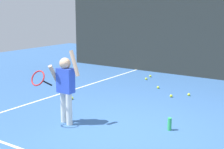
{
  "coord_description": "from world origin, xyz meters",
  "views": [
    {
      "loc": [
        2.73,
        -4.3,
        2.07
      ],
      "look_at": [
        -0.53,
        0.52,
        0.85
      ],
      "focal_mm": 51.61,
      "sensor_mm": 36.0,
      "label": 1
    }
  ],
  "objects_px": {
    "tennis_player": "(64,85)",
    "water_bottle": "(170,124)",
    "tennis_ball_0": "(171,96)",
    "tennis_ball_5": "(72,98)",
    "tennis_ball_3": "(150,76)",
    "tennis_ball_1": "(146,79)",
    "tennis_ball_6": "(158,87)",
    "tennis_ball_2": "(189,95)"
  },
  "relations": [
    {
      "from": "tennis_player",
      "to": "water_bottle",
      "type": "relative_size",
      "value": 6.14
    },
    {
      "from": "tennis_ball_0",
      "to": "tennis_ball_5",
      "type": "distance_m",
      "value": 2.31
    },
    {
      "from": "water_bottle",
      "to": "tennis_ball_5",
      "type": "xyz_separation_m",
      "value": [
        -2.63,
        0.49,
        -0.08
      ]
    },
    {
      "from": "tennis_ball_3",
      "to": "tennis_ball_5",
      "type": "relative_size",
      "value": 1.0
    },
    {
      "from": "tennis_ball_1",
      "to": "tennis_ball_6",
      "type": "relative_size",
      "value": 1.0
    },
    {
      "from": "tennis_player",
      "to": "tennis_ball_2",
      "type": "relative_size",
      "value": 20.46
    },
    {
      "from": "tennis_player",
      "to": "tennis_ball_5",
      "type": "distance_m",
      "value": 1.7
    },
    {
      "from": "water_bottle",
      "to": "tennis_ball_3",
      "type": "relative_size",
      "value": 3.33
    },
    {
      "from": "tennis_ball_1",
      "to": "tennis_ball_3",
      "type": "height_order",
      "value": "same"
    },
    {
      "from": "tennis_player",
      "to": "tennis_ball_1",
      "type": "relative_size",
      "value": 20.46
    },
    {
      "from": "tennis_ball_0",
      "to": "tennis_ball_6",
      "type": "bearing_deg",
      "value": 137.32
    },
    {
      "from": "water_bottle",
      "to": "tennis_ball_0",
      "type": "bearing_deg",
      "value": 113.05
    },
    {
      "from": "tennis_ball_1",
      "to": "tennis_ball_0",
      "type": "bearing_deg",
      "value": -43.8
    },
    {
      "from": "tennis_ball_0",
      "to": "tennis_ball_6",
      "type": "xyz_separation_m",
      "value": [
        -0.62,
        0.57,
        0.0
      ]
    },
    {
      "from": "tennis_player",
      "to": "tennis_ball_6",
      "type": "relative_size",
      "value": 20.46
    },
    {
      "from": "tennis_ball_0",
      "to": "tennis_ball_2",
      "type": "distance_m",
      "value": 0.46
    },
    {
      "from": "tennis_ball_0",
      "to": "tennis_ball_3",
      "type": "bearing_deg",
      "value": 129.97
    },
    {
      "from": "water_bottle",
      "to": "tennis_ball_2",
      "type": "bearing_deg",
      "value": 102.93
    },
    {
      "from": "tennis_player",
      "to": "water_bottle",
      "type": "distance_m",
      "value": 1.96
    },
    {
      "from": "water_bottle",
      "to": "tennis_ball_6",
      "type": "xyz_separation_m",
      "value": [
        -1.44,
        2.51,
        -0.08
      ]
    },
    {
      "from": "tennis_player",
      "to": "tennis_ball_1",
      "type": "xyz_separation_m",
      "value": [
        -0.49,
        3.99,
        -0.69
      ]
    },
    {
      "from": "water_bottle",
      "to": "tennis_ball_5",
      "type": "bearing_deg",
      "value": 169.42
    },
    {
      "from": "tennis_ball_5",
      "to": "tennis_ball_0",
      "type": "bearing_deg",
      "value": 38.77
    },
    {
      "from": "tennis_player",
      "to": "tennis_ball_3",
      "type": "relative_size",
      "value": 20.46
    },
    {
      "from": "tennis_player",
      "to": "tennis_ball_1",
      "type": "distance_m",
      "value": 4.08
    },
    {
      "from": "tennis_ball_0",
      "to": "tennis_ball_5",
      "type": "bearing_deg",
      "value": -141.23
    },
    {
      "from": "tennis_ball_3",
      "to": "tennis_ball_5",
      "type": "xyz_separation_m",
      "value": [
        -0.37,
        -3.16,
        0.0
      ]
    },
    {
      "from": "tennis_ball_1",
      "to": "tennis_ball_3",
      "type": "bearing_deg",
      "value": 100.17
    },
    {
      "from": "water_bottle",
      "to": "tennis_ball_5",
      "type": "height_order",
      "value": "water_bottle"
    },
    {
      "from": "tennis_ball_0",
      "to": "tennis_ball_2",
      "type": "bearing_deg",
      "value": 48.92
    },
    {
      "from": "tennis_ball_5",
      "to": "tennis_ball_6",
      "type": "bearing_deg",
      "value": 59.52
    },
    {
      "from": "water_bottle",
      "to": "tennis_ball_6",
      "type": "relative_size",
      "value": 3.33
    },
    {
      "from": "tennis_ball_2",
      "to": "tennis_ball_6",
      "type": "height_order",
      "value": "same"
    },
    {
      "from": "tennis_player",
      "to": "tennis_ball_5",
      "type": "xyz_separation_m",
      "value": [
        -0.93,
        1.24,
        -0.69
      ]
    },
    {
      "from": "tennis_ball_1",
      "to": "tennis_ball_2",
      "type": "xyz_separation_m",
      "value": [
        1.66,
        -0.96,
        0.0
      ]
    },
    {
      "from": "water_bottle",
      "to": "tennis_player",
      "type": "bearing_deg",
      "value": -156.22
    },
    {
      "from": "tennis_player",
      "to": "tennis_ball_6",
      "type": "height_order",
      "value": "tennis_player"
    },
    {
      "from": "tennis_ball_0",
      "to": "tennis_ball_3",
      "type": "xyz_separation_m",
      "value": [
        -1.43,
        1.71,
        0.0
      ]
    },
    {
      "from": "tennis_ball_3",
      "to": "tennis_ball_6",
      "type": "xyz_separation_m",
      "value": [
        0.81,
        -1.14,
        0.0
      ]
    },
    {
      "from": "tennis_ball_2",
      "to": "tennis_ball_1",
      "type": "bearing_deg",
      "value": 150.02
    },
    {
      "from": "tennis_ball_1",
      "to": "tennis_ball_3",
      "type": "relative_size",
      "value": 1.0
    },
    {
      "from": "tennis_ball_0",
      "to": "tennis_ball_1",
      "type": "distance_m",
      "value": 1.88
    }
  ]
}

